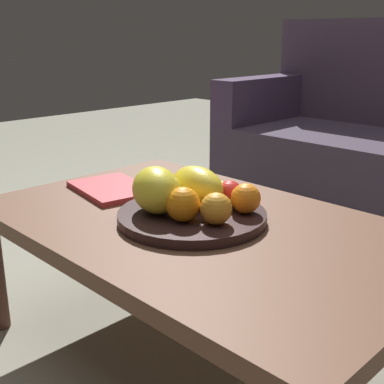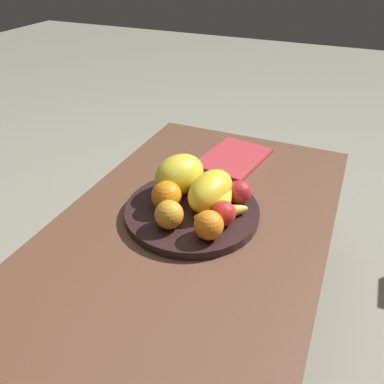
{
  "view_description": "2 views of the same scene",
  "coord_description": "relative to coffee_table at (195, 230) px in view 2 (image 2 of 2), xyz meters",
  "views": [
    {
      "loc": [
        0.82,
        -0.84,
        0.83
      ],
      "look_at": [
        -0.01,
        -0.01,
        0.46
      ],
      "focal_mm": 47.53,
      "sensor_mm": 36.0,
      "label": 1
    },
    {
      "loc": [
        0.77,
        0.32,
        1.03
      ],
      "look_at": [
        -0.01,
        -0.01,
        0.46
      ],
      "focal_mm": 36.4,
      "sensor_mm": 36.0,
      "label": 2
    }
  ],
  "objects": [
    {
      "name": "orange_left",
      "position": [
        0.08,
        -0.03,
        0.1
      ],
      "size": [
        0.07,
        0.07,
        0.07
      ],
      "primitive_type": "sphere",
      "color": "orange",
      "rests_on": "fruit_bowl"
    },
    {
      "name": "orange_right",
      "position": [
        0.08,
        0.07,
        0.1
      ],
      "size": [
        0.07,
        0.07,
        0.07
      ],
      "primitive_type": "sphere",
      "color": "orange",
      "rests_on": "fruit_bowl"
    },
    {
      "name": "melon_smaller_beside",
      "position": [
        -0.07,
        -0.08,
        0.12
      ],
      "size": [
        0.19,
        0.16,
        0.11
      ],
      "primitive_type": "ellipsoid",
      "rotation": [
        0.0,
        0.0,
        -0.4
      ],
      "color": "yellow",
      "rests_on": "fruit_bowl"
    },
    {
      "name": "orange_front",
      "position": [
        0.02,
        -0.07,
        0.11
      ],
      "size": [
        0.08,
        0.08,
        0.08
      ],
      "primitive_type": "sphere",
      "color": "orange",
      "rests_on": "fruit_bowl"
    },
    {
      "name": "fruit_bowl",
      "position": [
        -0.01,
        -0.01,
        0.05
      ],
      "size": [
        0.37,
        0.37,
        0.03
      ],
      "primitive_type": "cylinder",
      "color": "black",
      "rests_on": "coffee_table"
    },
    {
      "name": "apple_front",
      "position": [
        -0.09,
        0.09,
        0.1
      ],
      "size": [
        0.07,
        0.07,
        0.07
      ],
      "primitive_type": "sphere",
      "color": "red",
      "rests_on": "fruit_bowl"
    },
    {
      "name": "apple_right",
      "position": [
        0.02,
        0.09,
        0.1
      ],
      "size": [
        0.07,
        0.07,
        0.07
      ],
      "primitive_type": "sphere",
      "color": "red",
      "rests_on": "fruit_bowl"
    },
    {
      "name": "banana_bunch",
      "position": [
        -0.02,
        0.07,
        0.09
      ],
      "size": [
        0.17,
        0.14,
        0.06
      ],
      "color": "gold",
      "rests_on": "fruit_bowl"
    },
    {
      "name": "ground_plane",
      "position": [
        0.0,
        0.0,
        -0.35
      ],
      "size": [
        8.0,
        8.0,
        0.0
      ],
      "primitive_type": "plane",
      "color": "gray"
    },
    {
      "name": "magazine",
      "position": [
        -0.35,
        -0.01,
        0.05
      ],
      "size": [
        0.28,
        0.22,
        0.02
      ],
      "primitive_type": "cube",
      "rotation": [
        0.0,
        0.0,
        -0.17
      ],
      "color": "#BF373E",
      "rests_on": "coffee_table"
    },
    {
      "name": "melon_large_front",
      "position": [
        -0.04,
        0.03,
        0.11
      ],
      "size": [
        0.18,
        0.12,
        0.1
      ],
      "primitive_type": "ellipsoid",
      "rotation": [
        0.0,
        0.0,
        -0.12
      ],
      "color": "yellow",
      "rests_on": "fruit_bowl"
    },
    {
      "name": "coffee_table",
      "position": [
        0.0,
        0.0,
        0.0
      ],
      "size": [
        1.12,
        0.7,
        0.39
      ],
      "color": "brown",
      "rests_on": "ground_plane"
    }
  ]
}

